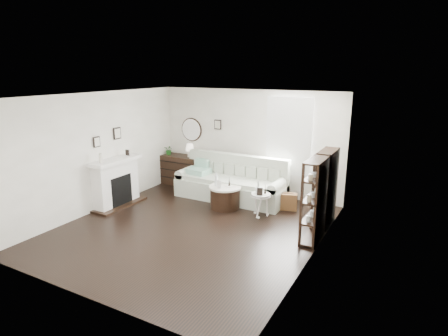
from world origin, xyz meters
The scene contains 18 objects.
room centered at (0.73, 2.70, 1.60)m, with size 5.50×5.50×5.50m.
fireplace centered at (-2.32, 0.30, 0.54)m, with size 0.50×1.40×1.84m.
shelf_unit_far centered at (2.33, 1.55, 0.80)m, with size 0.30×0.80×1.60m.
shelf_unit_near centered at (2.33, 0.65, 0.80)m, with size 0.30×0.80×1.60m.
sofa centered at (-0.14, 2.09, 0.36)m, with size 2.79×0.97×1.08m.
quilt centered at (-1.05, 1.95, 0.63)m, with size 0.55×0.45×0.14m, color #289472.
suitcase centered at (1.30, 1.96, 0.20)m, with size 0.59×0.20×0.39m, color brown.
dresser centered at (-2.01, 2.47, 0.42)m, with size 1.25×0.54×0.83m.
table_lamp centered at (-1.65, 2.47, 1.02)m, with size 0.23×0.23×0.37m, color beige, non-canonical shape.
potted_plant centered at (-2.32, 2.42, 0.97)m, with size 0.25×0.21×0.28m, color #1B5317.
drum_table centered at (0.03, 1.40, 0.27)m, with size 0.76×0.76×0.53m.
pedestal_table centered at (0.99, 1.30, 0.48)m, with size 0.44×0.44×0.53m.
eiffel_drum centered at (0.12, 1.45, 0.63)m, with size 0.11×0.11×0.20m, color black, non-canonical shape.
bottle_drum centered at (-0.16, 1.32, 0.69)m, with size 0.08×0.08×0.33m, color silver.
card_frame_drum centered at (-0.02, 1.21, 0.62)m, with size 0.14×0.01×0.18m, color silver.
eiffel_ped centered at (1.07, 1.33, 0.63)m, with size 0.11×0.11×0.19m, color black, non-canonical shape.
flask_ped centered at (0.91, 1.32, 0.67)m, with size 0.15×0.15×0.28m, color silver, non-canonical shape.
card_frame_ped centered at (1.00, 1.19, 0.61)m, with size 0.13×0.01×0.17m, color black.
Camera 1 is at (4.00, -5.96, 3.18)m, focal length 30.00 mm.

